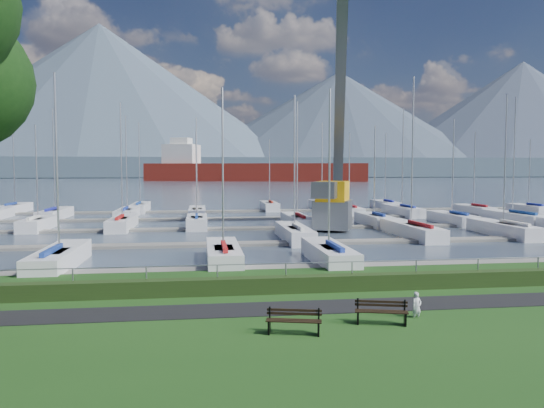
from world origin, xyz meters
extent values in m
cube|color=black|center=(0.00, -3.00, 0.01)|extent=(160.00, 2.00, 0.04)
cube|color=#3C4858|center=(0.00, 260.00, -0.40)|extent=(800.00, 540.00, 0.20)
cube|color=#213513|center=(0.00, -0.40, 0.35)|extent=(80.00, 0.70, 0.70)
cylinder|color=gray|center=(0.00, 0.00, 1.20)|extent=(80.00, 0.04, 0.04)
cube|color=#475A69|center=(0.00, 330.00, 6.00)|extent=(900.00, 80.00, 12.00)
cone|color=#475668|center=(-80.00, 400.00, 57.50)|extent=(340.00, 340.00, 115.00)
cone|color=#3C4859|center=(110.00, 410.00, 42.50)|extent=(300.00, 300.00, 85.00)
cone|color=#3F495C|center=(280.00, 420.00, 50.00)|extent=(320.00, 320.00, 100.00)
cube|color=gray|center=(0.00, 6.00, -0.22)|extent=(90.00, 1.60, 0.25)
cube|color=slate|center=(0.00, 16.00, -0.22)|extent=(90.00, 1.60, 0.25)
cube|color=slate|center=(0.00, 26.00, -0.22)|extent=(90.00, 1.60, 0.25)
cube|color=slate|center=(0.00, 36.00, -0.22)|extent=(90.00, 1.60, 0.25)
cube|color=slate|center=(0.00, 46.00, -0.22)|extent=(90.00, 1.60, 0.25)
cube|color=black|center=(-2.51, -5.96, 0.23)|extent=(0.15, 0.40, 0.45)
cube|color=black|center=(-2.46, -5.79, 0.65)|extent=(0.06, 0.06, 0.40)
cube|color=black|center=(-0.95, -6.35, 0.23)|extent=(0.15, 0.40, 0.45)
cube|color=black|center=(-0.91, -6.17, 0.65)|extent=(0.06, 0.06, 0.40)
cube|color=black|center=(-1.77, -6.30, 0.45)|extent=(1.77, 0.53, 0.04)
cube|color=black|center=(-1.73, -6.16, 0.45)|extent=(1.77, 0.53, 0.04)
cube|color=black|center=(-1.69, -6.01, 0.45)|extent=(1.77, 0.53, 0.04)
cube|color=black|center=(-1.68, -5.96, 0.62)|extent=(1.76, 0.47, 0.08)
cube|color=black|center=(-1.68, -5.96, 0.74)|extent=(1.76, 0.47, 0.08)
cube|color=black|center=(0.68, -5.27, 0.23)|extent=(0.16, 0.40, 0.45)
cube|color=black|center=(0.72, -5.09, 0.65)|extent=(0.06, 0.06, 0.40)
cube|color=black|center=(2.22, -5.69, 0.23)|extent=(0.16, 0.40, 0.45)
cube|color=black|center=(2.27, -5.52, 0.65)|extent=(0.06, 0.06, 0.40)
cube|color=black|center=(1.41, -5.62, 0.45)|extent=(1.76, 0.57, 0.04)
cube|color=black|center=(1.45, -5.48, 0.45)|extent=(1.76, 0.57, 0.04)
cube|color=black|center=(1.49, -5.33, 0.45)|extent=(1.76, 0.57, 0.04)
cube|color=black|center=(1.50, -5.29, 0.62)|extent=(1.75, 0.51, 0.08)
cube|color=black|center=(1.50, -5.29, 0.74)|extent=(1.75, 0.51, 0.08)
imported|color=silver|center=(3.00, -4.81, 0.54)|extent=(0.45, 0.37, 1.07)
cube|color=slate|center=(7.10, 23.80, 1.20)|extent=(4.19, 4.19, 2.60)
cube|color=#F2AA0E|center=(7.10, 23.80, 3.30)|extent=(3.72, 4.14, 1.80)
cube|color=#54575B|center=(8.90, 28.30, 12.30)|extent=(3.47, 11.16, 19.89)
cube|color=#575A5E|center=(5.90, 21.80, 3.50)|extent=(2.70, 2.80, 1.40)
cube|color=maroon|center=(19.71, 211.75, 2.50)|extent=(98.83, 43.21, 10.00)
cube|color=silver|center=(-13.21, 220.80, 10.00)|extent=(17.21, 17.21, 12.00)
cube|color=silver|center=(-13.21, 220.80, 17.00)|extent=(9.83, 9.83, 4.00)
camera|label=1|loc=(-4.67, -22.72, 5.37)|focal=35.00mm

